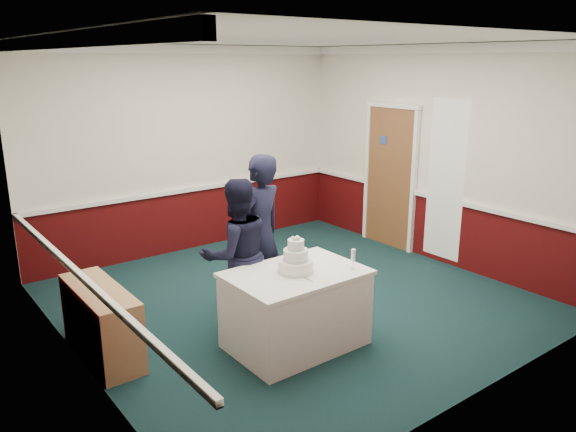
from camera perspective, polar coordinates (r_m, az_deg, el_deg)
ground at (r=6.82m, az=0.64°, el=-8.51°), size 5.00×5.00×0.00m
room_shell at (r=6.82m, az=-1.97°, el=8.66°), size 5.00×5.00×3.00m
sideboard at (r=5.78m, az=-18.39°, el=-10.19°), size 0.41×1.20×0.70m
cake_table at (r=5.66m, az=0.78°, el=-9.36°), size 1.32×0.92×0.79m
wedding_cake at (r=5.46m, az=0.80°, el=-4.61°), size 0.35×0.35×0.36m
cake_knife at (r=5.34m, az=1.87°, el=-6.35°), size 0.03×0.22×0.00m
champagne_flute at (r=5.57m, az=6.65°, el=-4.03°), size 0.05×0.05×0.21m
person_man at (r=5.92m, az=-5.27°, el=-3.94°), size 0.88×0.74×1.63m
person_woman at (r=6.25m, az=-2.92°, el=-1.92°), size 0.75×0.59×1.82m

